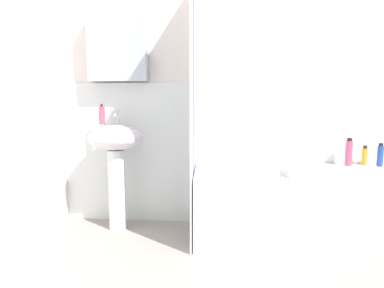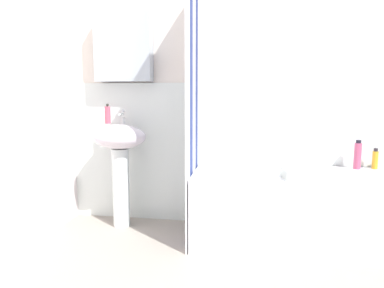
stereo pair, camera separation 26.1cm
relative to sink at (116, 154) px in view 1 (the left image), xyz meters
The scene contains 10 objects.
wall_back_tiled 1.12m from the sink, 13.59° to the left, with size 3.60×0.18×2.40m.
sink is the anchor object (origin of this frame).
faucet 0.30m from the sink, 90.00° to the left, with size 0.03×0.12×0.12m.
soap_dispenser 0.34m from the sink, 148.75° to the left, with size 0.05×0.05×0.17m.
bathtub 1.49m from the sink, ahead, with size 1.57×0.64×0.53m, color white.
shower_curtain 0.74m from the sink, 11.80° to the right, with size 0.01×0.64×2.00m.
shampoo_bottle 2.12m from the sink, ahead, with size 0.05×0.05×0.19m.
lotion_bottle 2.02m from the sink, ahead, with size 0.04×0.04×0.16m.
conditioner_bottle 1.88m from the sink, ahead, with size 0.05×0.05×0.22m.
towel_folded 1.44m from the sink, 11.60° to the right, with size 0.25×0.18×0.07m, color silver.
Camera 1 is at (-0.26, -1.72, 1.10)m, focal length 32.88 mm.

